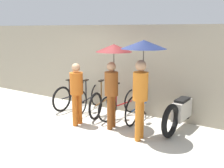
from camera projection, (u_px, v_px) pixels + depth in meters
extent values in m
plane|color=beige|center=(63.00, 134.00, 5.69)|extent=(30.00, 30.00, 0.00)
cube|color=gray|center=(113.00, 68.00, 7.28)|extent=(11.29, 0.12, 2.46)
torus|color=black|center=(84.00, 92.00, 8.01)|extent=(0.09, 0.74, 0.74)
torus|color=black|center=(62.00, 99.00, 7.19)|extent=(0.09, 0.74, 0.74)
cylinder|color=black|center=(74.00, 95.00, 7.60)|extent=(0.08, 1.00, 0.04)
cylinder|color=black|center=(69.00, 88.00, 7.40)|extent=(0.04, 0.04, 0.50)
cube|color=black|center=(69.00, 80.00, 7.35)|extent=(0.10, 0.20, 0.03)
cylinder|color=black|center=(84.00, 83.00, 7.94)|extent=(0.04, 0.04, 0.60)
cylinder|color=black|center=(84.00, 73.00, 7.88)|extent=(0.44, 0.05, 0.03)
torus|color=black|center=(96.00, 94.00, 7.80)|extent=(0.14, 0.68, 0.69)
torus|color=black|center=(81.00, 103.00, 6.92)|extent=(0.14, 0.68, 0.69)
cylinder|color=black|center=(89.00, 98.00, 7.36)|extent=(0.18, 0.98, 0.04)
cylinder|color=black|center=(86.00, 90.00, 7.15)|extent=(0.04, 0.04, 0.57)
cube|color=black|center=(86.00, 80.00, 7.08)|extent=(0.12, 0.21, 0.03)
cylinder|color=black|center=(96.00, 85.00, 7.73)|extent=(0.04, 0.04, 0.64)
cylinder|color=black|center=(96.00, 74.00, 7.66)|extent=(0.44, 0.09, 0.03)
torus|color=black|center=(112.00, 96.00, 7.55)|extent=(0.16, 0.73, 0.73)
torus|color=black|center=(96.00, 106.00, 6.57)|extent=(0.16, 0.73, 0.73)
cylinder|color=brown|center=(104.00, 101.00, 7.06)|extent=(0.19, 1.09, 0.04)
cylinder|color=brown|center=(101.00, 92.00, 6.82)|extent=(0.04, 0.04, 0.60)
cube|color=black|center=(101.00, 81.00, 6.76)|extent=(0.12, 0.21, 0.03)
cylinder|color=brown|center=(112.00, 85.00, 7.48)|extent=(0.04, 0.04, 0.68)
cylinder|color=brown|center=(112.00, 74.00, 7.40)|extent=(0.44, 0.09, 0.03)
torus|color=black|center=(132.00, 101.00, 7.12)|extent=(0.18, 0.69, 0.69)
torus|color=black|center=(108.00, 109.00, 6.38)|extent=(0.18, 0.69, 0.69)
cylinder|color=maroon|center=(120.00, 105.00, 6.75)|extent=(0.23, 1.01, 0.04)
cylinder|color=maroon|center=(116.00, 95.00, 6.56)|extent=(0.04, 0.04, 0.60)
cube|color=black|center=(116.00, 83.00, 6.49)|extent=(0.13, 0.21, 0.03)
cylinder|color=maroon|center=(132.00, 90.00, 7.05)|extent=(0.04, 0.04, 0.63)
cylinder|color=maroon|center=(132.00, 79.00, 6.98)|extent=(0.44, 0.11, 0.03)
torus|color=black|center=(148.00, 101.00, 6.98)|extent=(0.06, 0.75, 0.75)
torus|color=black|center=(132.00, 111.00, 6.11)|extent=(0.06, 0.75, 0.75)
cylinder|color=#19478C|center=(140.00, 106.00, 6.54)|extent=(0.06, 1.03, 0.04)
cylinder|color=#19478C|center=(138.00, 97.00, 6.33)|extent=(0.04, 0.04, 0.59)
cube|color=black|center=(138.00, 85.00, 6.26)|extent=(0.09, 0.20, 0.03)
cylinder|color=#19478C|center=(148.00, 89.00, 6.90)|extent=(0.04, 0.04, 0.70)
cylinder|color=#19478C|center=(149.00, 77.00, 6.83)|extent=(0.44, 0.04, 0.03)
cylinder|color=#B25619|center=(75.00, 110.00, 6.13)|extent=(0.13, 0.13, 0.79)
cylinder|color=#B25619|center=(79.00, 108.00, 6.28)|extent=(0.13, 0.13, 0.79)
cylinder|color=#B25619|center=(76.00, 83.00, 6.06)|extent=(0.32, 0.32, 0.54)
sphere|color=tan|center=(76.00, 67.00, 5.97)|extent=(0.21, 0.21, 0.21)
cylinder|color=brown|center=(110.00, 113.00, 5.90)|extent=(0.13, 0.13, 0.82)
cylinder|color=brown|center=(113.00, 111.00, 6.06)|extent=(0.13, 0.13, 0.82)
cylinder|color=brown|center=(111.00, 84.00, 5.83)|extent=(0.32, 0.32, 0.56)
sphere|color=tan|center=(111.00, 67.00, 5.74)|extent=(0.21, 0.21, 0.21)
cylinder|color=#332D28|center=(114.00, 67.00, 5.87)|extent=(0.02, 0.02, 0.70)
cone|color=#591919|center=(114.00, 48.00, 5.77)|extent=(0.86, 0.86, 0.18)
cylinder|color=#C66B1E|center=(138.00, 121.00, 5.28)|extent=(0.13, 0.13, 0.88)
cylinder|color=#C66B1E|center=(141.00, 119.00, 5.43)|extent=(0.13, 0.13, 0.88)
cylinder|color=#C66B1E|center=(140.00, 86.00, 5.19)|extent=(0.32, 0.32, 0.60)
sphere|color=tan|center=(141.00, 66.00, 5.10)|extent=(0.23, 0.23, 0.23)
cylinder|color=#332D28|center=(143.00, 66.00, 5.23)|extent=(0.02, 0.02, 0.74)
cone|color=#19234C|center=(144.00, 44.00, 5.13)|extent=(0.96, 0.96, 0.18)
torus|color=black|center=(191.00, 106.00, 6.49)|extent=(0.19, 0.77, 0.76)
torus|color=black|center=(170.00, 121.00, 5.47)|extent=(0.19, 0.77, 0.76)
cube|color=#ADA89E|center=(182.00, 110.00, 5.96)|extent=(0.31, 0.73, 0.44)
cube|color=black|center=(182.00, 100.00, 5.91)|extent=(0.27, 0.52, 0.06)
cylinder|color=#B2B2B7|center=(192.00, 86.00, 6.37)|extent=(0.58, 0.09, 0.03)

